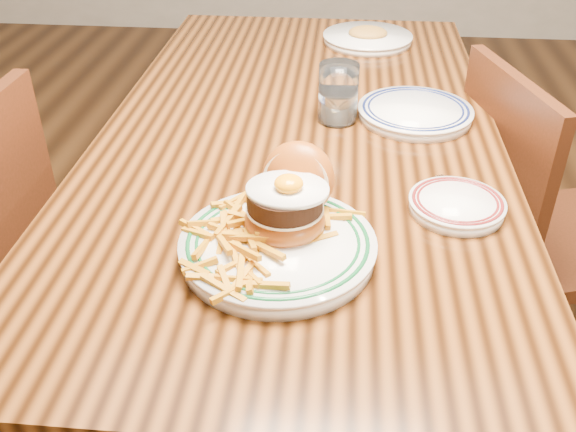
# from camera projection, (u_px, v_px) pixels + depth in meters

# --- Properties ---
(floor) EXTENTS (6.00, 6.00, 0.00)m
(floor) POSITION_uv_depth(u_px,v_px,m) (297.00, 371.00, 1.80)
(floor) COLOR black
(floor) RESTS_ON ground
(table) EXTENTS (0.85, 1.60, 0.75)m
(table) POSITION_uv_depth(u_px,v_px,m) (300.00, 164.00, 1.43)
(table) COLOR black
(table) RESTS_ON floor
(chair_right) EXTENTS (0.50, 0.50, 0.86)m
(chair_right) POSITION_uv_depth(u_px,v_px,m) (529.00, 229.00, 1.57)
(chair_right) COLOR #401A0D
(chair_right) RESTS_ON floor
(main_plate) EXTENTS (0.31, 0.32, 0.15)m
(main_plate) POSITION_uv_depth(u_px,v_px,m) (281.00, 228.00, 1.00)
(main_plate) COLOR white
(main_plate) RESTS_ON table
(side_plate) EXTENTS (0.17, 0.17, 0.03)m
(side_plate) POSITION_uv_depth(u_px,v_px,m) (457.00, 204.00, 1.10)
(side_plate) COLOR white
(side_plate) RESTS_ON table
(rear_plate) EXTENTS (0.25, 0.25, 0.03)m
(rear_plate) POSITION_uv_depth(u_px,v_px,m) (415.00, 112.00, 1.42)
(rear_plate) COLOR white
(rear_plate) RESTS_ON table
(water_glass) EXTENTS (0.09, 0.09, 0.13)m
(water_glass) POSITION_uv_depth(u_px,v_px,m) (338.00, 97.00, 1.38)
(water_glass) COLOR white
(water_glass) RESTS_ON table
(far_plate) EXTENTS (0.26, 0.26, 0.05)m
(far_plate) POSITION_uv_depth(u_px,v_px,m) (368.00, 38.00, 1.84)
(far_plate) COLOR white
(far_plate) RESTS_ON table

